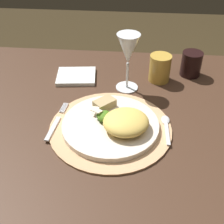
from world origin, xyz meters
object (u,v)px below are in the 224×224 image
at_px(spoon, 166,124).
at_px(wine_glass, 128,51).
at_px(dark_tumbler, 191,64).
at_px(dinner_plate, 110,125).
at_px(fork, 56,123).
at_px(dining_table, 128,153).
at_px(napkin, 76,76).
at_px(amber_tumbler, 160,68).

relative_size(spoon, wine_glass, 0.68).
height_order(spoon, dark_tumbler, dark_tumbler).
bearing_deg(spoon, wine_glass, 122.14).
height_order(dinner_plate, spoon, dinner_plate).
bearing_deg(dark_tumbler, fork, -142.27).
height_order(dining_table, napkin, napkin).
bearing_deg(amber_tumbler, fork, -137.83).
bearing_deg(amber_tumbler, spoon, -87.47).
bearing_deg(napkin, spoon, -38.55).
height_order(fork, dark_tumbler, dark_tumbler).
bearing_deg(fork, amber_tumbler, 42.17).
xyz_separation_m(dining_table, wine_glass, (-0.02, 0.17, 0.27)).
xyz_separation_m(amber_tumbler, dark_tumbler, (0.11, 0.05, -0.00)).
height_order(dining_table, dark_tumbler, dark_tumbler).
height_order(fork, napkin, napkin).
bearing_deg(dinner_plate, wine_glass, 80.47).
height_order(dinner_plate, napkin, dinner_plate).
relative_size(dinner_plate, dark_tumbler, 3.14).
distance_m(fork, napkin, 0.26).
bearing_deg(wine_glass, napkin, 164.83).
bearing_deg(napkin, dinner_plate, -61.08).
distance_m(spoon, napkin, 0.38).
xyz_separation_m(dining_table, dinner_plate, (-0.05, -0.04, 0.15)).
height_order(spoon, wine_glass, wine_glass).
distance_m(dinner_plate, amber_tumbler, 0.31).
bearing_deg(dinner_plate, fork, 179.01).
relative_size(wine_glass, dark_tumbler, 2.21).
xyz_separation_m(napkin, dark_tumbler, (0.39, 0.06, 0.04)).
bearing_deg(fork, dining_table, 10.83).
bearing_deg(dining_table, spoon, -10.72).
bearing_deg(dinner_plate, napkin, 118.92).
height_order(wine_glass, amber_tumbler, wine_glass).
distance_m(dinner_plate, spoon, 0.15).
distance_m(dining_table, wine_glass, 0.31).
xyz_separation_m(dinner_plate, spoon, (0.15, 0.02, -0.00)).
xyz_separation_m(spoon, wine_glass, (-0.12, 0.19, 0.12)).
bearing_deg(dining_table, dinner_plate, -141.05).
xyz_separation_m(fork, wine_glass, (0.19, 0.21, 0.12)).
xyz_separation_m(dining_table, fork, (-0.20, -0.04, 0.14)).
bearing_deg(dark_tumbler, spoon, -108.66).
height_order(dinner_plate, amber_tumbler, amber_tumbler).
bearing_deg(dining_table, dark_tumbler, 53.88).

